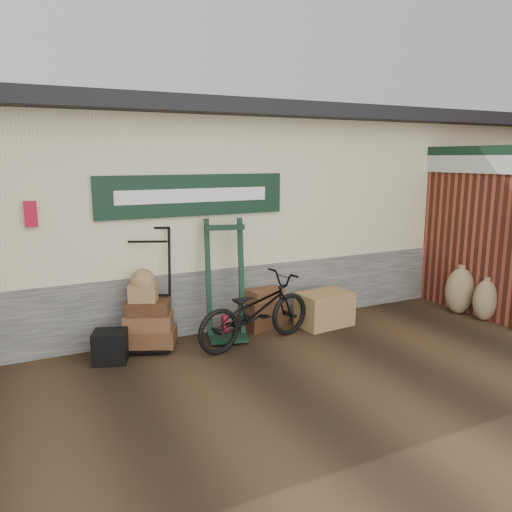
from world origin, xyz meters
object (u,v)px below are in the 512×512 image
at_px(suitcase_stack, 263,307).
at_px(bicycle, 255,307).
at_px(black_trunk, 110,347).
at_px(wicker_hamper, 325,309).
at_px(porter_trolley, 150,287).
at_px(green_barrow, 226,280).

relative_size(suitcase_stack, bicycle, 0.37).
distance_m(suitcase_stack, black_trunk, 2.27).
xyz_separation_m(suitcase_stack, wicker_hamper, (0.85, -0.34, -0.04)).
distance_m(porter_trolley, black_trunk, 0.91).
bearing_deg(bicycle, green_barrow, 22.13).
bearing_deg(black_trunk, green_barrow, 5.45).
relative_size(black_trunk, bicycle, 0.22).
relative_size(porter_trolley, black_trunk, 4.06).
xyz_separation_m(black_trunk, bicycle, (1.84, -0.24, 0.32)).
relative_size(suitcase_stack, black_trunk, 1.69).
bearing_deg(bicycle, wicker_hamper, -91.13).
bearing_deg(suitcase_stack, porter_trolley, 180.00).
relative_size(porter_trolley, suitcase_stack, 2.41).
relative_size(porter_trolley, bicycle, 0.90).
bearing_deg(porter_trolley, black_trunk, -126.73).
bearing_deg(bicycle, porter_trolley, 54.05).
bearing_deg(green_barrow, porter_trolley, -176.52).
bearing_deg(green_barrow, suitcase_stack, 29.57).
bearing_deg(black_trunk, suitcase_stack, 8.49).
bearing_deg(porter_trolley, suitcase_stack, 23.83).
height_order(green_barrow, black_trunk, green_barrow).
bearing_deg(suitcase_stack, black_trunk, -171.51).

